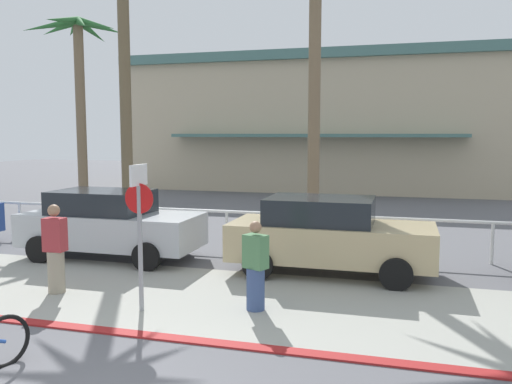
# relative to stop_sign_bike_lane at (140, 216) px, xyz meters

# --- Properties ---
(ground_plane) EXTENTS (80.00, 80.00, 0.00)m
(ground_plane) POSITION_rel_stop_sign_bike_lane_xyz_m (0.86, 6.78, -1.68)
(ground_plane) COLOR #5B5B60
(sidewalk_strip) EXTENTS (44.00, 4.00, 0.02)m
(sidewalk_strip) POSITION_rel_stop_sign_bike_lane_xyz_m (0.86, 0.98, -1.67)
(sidewalk_strip) COLOR #9E9E93
(sidewalk_strip) RESTS_ON ground
(curb_paint) EXTENTS (44.00, 0.24, 0.03)m
(curb_paint) POSITION_rel_stop_sign_bike_lane_xyz_m (0.86, -1.02, -1.66)
(curb_paint) COLOR maroon
(curb_paint) RESTS_ON ground
(building_backdrop) EXTENTS (21.61, 12.04, 7.32)m
(building_backdrop) POSITION_rel_stop_sign_bike_lane_xyz_m (-0.19, 24.09, 2.00)
(building_backdrop) COLOR #BCAD8E
(building_backdrop) RESTS_ON ground
(rail_fence) EXTENTS (24.32, 0.08, 1.04)m
(rail_fence) POSITION_rel_stop_sign_bike_lane_xyz_m (0.86, 5.28, -0.84)
(rail_fence) COLOR white
(rail_fence) RESTS_ON ground
(stop_sign_bike_lane) EXTENTS (0.52, 0.56, 2.56)m
(stop_sign_bike_lane) POSITION_rel_stop_sign_bike_lane_xyz_m (0.00, 0.00, 0.00)
(stop_sign_bike_lane) COLOR gray
(stop_sign_bike_lane) RESTS_ON ground
(palm_tree_1) EXTENTS (3.09, 3.71, 7.36)m
(palm_tree_1) POSITION_rel_stop_sign_bike_lane_xyz_m (-7.42, 9.42, 3.95)
(palm_tree_1) COLOR #756047
(palm_tree_1) RESTS_ON ground
(palm_tree_2) EXTENTS (3.21, 3.24, 8.81)m
(palm_tree_2) POSITION_rel_stop_sign_bike_lane_xyz_m (-4.13, 6.97, 4.98)
(palm_tree_2) COLOR brown
(palm_tree_2) RESTS_ON ground
(palm_tree_3) EXTENTS (3.64, 3.60, 8.20)m
(palm_tree_3) POSITION_rel_stop_sign_bike_lane_xyz_m (1.66, 7.72, 4.42)
(palm_tree_3) COLOR #756047
(palm_tree_3) RESTS_ON ground
(car_silver_1) EXTENTS (4.40, 2.02, 1.69)m
(car_silver_1) POSITION_rel_stop_sign_bike_lane_xyz_m (-2.66, 3.40, -0.81)
(car_silver_1) COLOR #B2B7BC
(car_silver_1) RESTS_ON ground
(car_tan_2) EXTENTS (4.40, 2.02, 1.69)m
(car_tan_2) POSITION_rel_stop_sign_bike_lane_xyz_m (2.77, 3.37, -0.81)
(car_tan_2) COLOR tan
(car_tan_2) RESTS_ON ground
(pedestrian_0) EXTENTS (0.41, 0.33, 1.74)m
(pedestrian_0) POSITION_rel_stop_sign_bike_lane_xyz_m (-2.08, 0.50, -0.87)
(pedestrian_0) COLOR gray
(pedestrian_0) RESTS_ON ground
(pedestrian_1) EXTENTS (0.47, 0.42, 1.58)m
(pedestrian_1) POSITION_rel_stop_sign_bike_lane_xyz_m (1.90, 0.57, -0.95)
(pedestrian_1) COLOR #384C7A
(pedestrian_1) RESTS_ON ground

